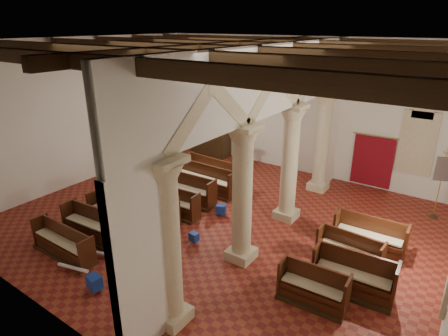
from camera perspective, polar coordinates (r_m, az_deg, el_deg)
floor at (r=13.30m, az=-0.52°, el=-7.99°), size 14.00×14.00×0.00m
ceiling at (r=11.61m, az=-0.63°, el=18.79°), size 14.00×14.00×0.00m
wall_back at (r=17.22m, az=11.20°, el=9.14°), size 14.00×0.02×6.00m
wall_front at (r=8.33m, az=-25.31°, el=-5.82°), size 14.00×0.02×6.00m
wall_left at (r=17.03m, az=-20.38°, el=8.09°), size 0.02×12.00×6.00m
ceiling_beams at (r=11.62m, az=-0.62°, el=17.90°), size 13.80×11.80×0.30m
arcade at (r=11.06m, az=7.09°, el=5.69°), size 0.90×11.90×6.00m
window_back at (r=16.12m, az=27.37°, el=3.37°), size 1.00×0.03×2.20m
pipe_organ at (r=19.39m, az=-2.02°, el=5.92°), size 2.10×0.85×4.40m
lectern at (r=17.78m, az=3.45°, el=1.73°), size 0.57×0.58×1.36m
dossal_curtain at (r=16.60m, az=21.68°, el=0.95°), size 1.80×0.07×2.17m
processional_banner at (r=15.16m, az=29.76°, el=-3.77°), size 0.53×0.68×2.46m
hymnal_box_a at (r=10.58m, az=-19.15°, el=-16.11°), size 0.40×0.35×0.37m
hymnal_box_b at (r=11.96m, az=-4.60°, el=-10.39°), size 0.30×0.26×0.28m
hymnal_box_c at (r=13.48m, az=-0.45°, el=-6.28°), size 0.42×0.38×0.34m
tube_heater_a at (r=11.53m, az=-22.02°, el=-13.91°), size 0.99×0.35×0.10m
tube_heater_b at (r=11.72m, az=-16.91°, el=-12.54°), size 0.96×0.45×0.10m
nave_pew_0 at (r=12.30m, az=-23.27°, el=-10.87°), size 2.38×0.63×0.95m
nave_pew_1 at (r=12.53m, az=-18.18°, el=-9.32°), size 3.03×0.91×1.07m
nave_pew_2 at (r=13.04m, az=-15.31°, el=-7.72°), size 2.83×0.72×1.06m
nave_pew_3 at (r=13.65m, az=-11.69°, el=-5.97°), size 2.76×0.86×1.08m
nave_pew_4 at (r=13.86m, az=-8.76°, el=-5.45°), size 2.71×0.84×0.99m
nave_pew_5 at (r=14.80m, az=-7.06°, el=-3.42°), size 3.31×0.88×1.10m
nave_pew_6 at (r=15.52m, az=-3.55°, el=-2.08°), size 3.25×0.78×1.10m
nave_pew_7 at (r=16.00m, az=-1.76°, el=-1.27°), size 2.94×0.92×1.12m
aisle_pew_0 at (r=9.91m, az=13.32°, el=-17.85°), size 1.72×0.76×1.01m
aisle_pew_1 at (r=10.47m, az=19.02°, el=-15.85°), size 2.07×0.88×1.13m
aisle_pew_2 at (r=11.49m, az=18.46°, el=-12.47°), size 1.87×0.76×0.98m
aisle_pew_3 at (r=12.27m, az=21.17°, el=-10.29°), size 2.09×0.81×1.12m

